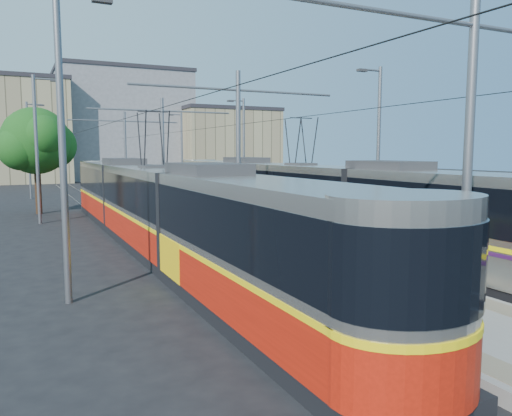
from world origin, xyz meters
TOP-DOWN VIEW (x-y plane):
  - ground at (0.00, 0.00)m, footprint 160.00×160.00m
  - platform at (0.00, 17.00)m, footprint 4.00×50.00m
  - tactile_strip_left at (-1.45, 17.00)m, footprint 0.70×50.00m
  - tactile_strip_right at (1.45, 17.00)m, footprint 0.70×50.00m
  - rails at (0.00, 17.00)m, footprint 8.71×70.00m
  - track_arrow at (-3.60, -3.00)m, footprint 1.20×5.00m
  - tram_left at (-3.60, 8.16)m, footprint 2.43×30.49m
  - tram_right at (3.60, 8.85)m, footprint 2.43×31.03m
  - catenary at (0.00, 14.15)m, footprint 9.20×70.00m
  - street_lamps at (-0.00, 21.00)m, footprint 15.18×38.22m
  - shelter at (0.31, 15.76)m, footprint 0.64×0.97m
  - tree at (-7.08, 22.93)m, footprint 4.60×4.25m
  - building_left at (-10.00, 60.00)m, footprint 16.32×12.24m
  - building_centre at (6.00, 64.00)m, footprint 18.36×14.28m
  - building_right at (20.00, 58.00)m, footprint 14.28×10.20m

SIDE VIEW (x-z plane):
  - ground at x=0.00m, z-range 0.00..0.00m
  - track_arrow at x=-3.60m, z-range 0.00..0.01m
  - rails at x=0.00m, z-range 0.00..0.03m
  - platform at x=0.00m, z-range 0.00..0.30m
  - tactile_strip_left at x=-1.45m, z-range 0.30..0.31m
  - tactile_strip_right at x=1.45m, z-range 0.30..0.31m
  - shelter at x=0.31m, z-range 0.35..2.42m
  - tram_left at x=-3.60m, z-range -1.04..4.46m
  - tram_right at x=3.60m, z-range -0.89..4.61m
  - street_lamps at x=0.00m, z-range 0.18..8.18m
  - tree at x=-7.08m, z-range 1.18..7.86m
  - catenary at x=0.00m, z-range 1.02..8.02m
  - building_right at x=20.00m, z-range 0.01..10.31m
  - building_left at x=-10.00m, z-range 0.01..13.19m
  - building_centre at x=6.00m, z-range 0.01..15.64m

